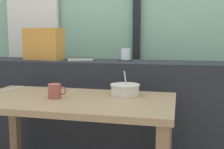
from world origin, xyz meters
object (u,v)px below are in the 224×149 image
at_px(closed_book, 80,59).
at_px(throw_pillow, 44,44).
at_px(ceramic_mug, 55,91).
at_px(coaster_square, 126,60).
at_px(breakfast_table, 72,117).
at_px(juice_glass, 126,55).
at_px(fork_utensil, 13,88).
at_px(soup_bowl, 125,90).

relative_size(closed_book, throw_pillow, 0.76).
bearing_deg(ceramic_mug, closed_book, 96.16).
distance_m(coaster_square, ceramic_mug, 0.78).
height_order(breakfast_table, ceramic_mug, ceramic_mug).
xyz_separation_m(juice_glass, fork_utensil, (-0.71, -0.48, -0.21)).
height_order(breakfast_table, juice_glass, juice_glass).
bearing_deg(fork_utensil, soup_bowl, 18.79).
distance_m(closed_book, throw_pillow, 0.34).
height_order(closed_book, fork_utensil, closed_book).
height_order(breakfast_table, closed_book, closed_book).
xyz_separation_m(closed_book, throw_pillow, (-0.32, 0.01, 0.12)).
xyz_separation_m(closed_book, soup_bowl, (0.45, -0.45, -0.15)).
xyz_separation_m(soup_bowl, ceramic_mug, (-0.38, -0.19, 0.01)).
distance_m(breakfast_table, juice_glass, 0.79).
bearing_deg(closed_book, fork_utensil, -131.03).
xyz_separation_m(fork_utensil, ceramic_mug, (0.42, -0.23, 0.04)).
relative_size(throw_pillow, fork_utensil, 1.88).
xyz_separation_m(soup_bowl, fork_utensil, (-0.81, 0.04, -0.03)).
bearing_deg(soup_bowl, closed_book, 135.45).
bearing_deg(breakfast_table, closed_book, 104.80).
relative_size(coaster_square, soup_bowl, 0.54).
xyz_separation_m(breakfast_table, throw_pillow, (-0.48, 0.63, 0.41)).
xyz_separation_m(throw_pillow, fork_utensil, (-0.03, -0.42, -0.30)).
bearing_deg(throw_pillow, closed_book, -2.01).
bearing_deg(juice_glass, closed_book, -168.02).
xyz_separation_m(throw_pillow, ceramic_mug, (0.39, -0.65, -0.26)).
relative_size(coaster_square, throw_pillow, 0.31).
bearing_deg(closed_book, ceramic_mug, -83.84).
relative_size(coaster_square, juice_glass, 1.07).
bearing_deg(coaster_square, closed_book, -168.02).
bearing_deg(fork_utensil, coaster_square, 55.78).
relative_size(breakfast_table, coaster_square, 12.01).
distance_m(closed_book, ceramic_mug, 0.66).
distance_m(coaster_square, closed_book, 0.37).
distance_m(fork_utensil, ceramic_mug, 0.48).
bearing_deg(fork_utensil, throw_pillow, 107.08).
distance_m(coaster_square, throw_pillow, 0.69).
distance_m(coaster_square, fork_utensil, 0.87).
xyz_separation_m(coaster_square, ceramic_mug, (-0.29, -0.71, -0.13)).
relative_size(breakfast_table, closed_book, 4.91).
xyz_separation_m(breakfast_table, soup_bowl, (0.29, 0.17, 0.15)).
bearing_deg(juice_glass, breakfast_table, -105.85).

